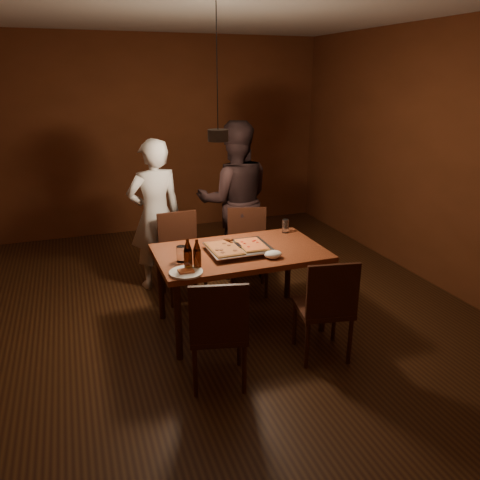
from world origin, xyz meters
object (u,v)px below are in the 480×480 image
object	(u,v)px
plate_slice	(186,272)
pendant_lamp	(218,134)
chair_near_right	(327,301)
chair_far_right	(248,242)
beer_bottle_a	(188,255)
chair_far_left	(181,247)
chair_near_left	(218,324)
beer_bottle_b	(197,254)
dining_table	(240,258)
diner_dark	(235,201)
pizza_tray	(239,249)
diner_white	(155,215)

from	to	relation	value
plate_slice	pendant_lamp	xyz separation A→B (m)	(0.46, 0.56, 1.00)
chair_near_right	pendant_lamp	size ratio (longest dim) A/B	0.44
chair_far_right	chair_near_right	size ratio (longest dim) A/B	1.07
beer_bottle_a	pendant_lamp	xyz separation A→B (m)	(0.42, 0.50, 0.88)
chair_far_left	chair_near_left	distance (m)	1.67
beer_bottle_b	pendant_lamp	world-z (taller)	pendant_lamp
dining_table	chair_far_right	size ratio (longest dim) A/B	2.88
dining_table	chair_near_left	distance (m)	0.97
dining_table	pendant_lamp	distance (m)	1.11
dining_table	beer_bottle_b	world-z (taller)	beer_bottle_b
beer_bottle_a	diner_dark	world-z (taller)	diner_dark
pizza_tray	diner_dark	bearing A→B (deg)	72.92
chair_far_left	diner_dark	bearing A→B (deg)	-157.21
dining_table	diner_white	size ratio (longest dim) A/B	0.92
diner_white	beer_bottle_b	bearing A→B (deg)	83.44
pizza_tray	diner_dark	distance (m)	1.27
chair_far_right	diner_dark	world-z (taller)	diner_dark
chair_near_right	pizza_tray	size ratio (longest dim) A/B	0.89
chair_far_right	pendant_lamp	world-z (taller)	pendant_lamp
chair_far_left	plate_slice	xyz separation A→B (m)	(-0.22, -1.17, 0.22)
beer_bottle_b	chair_near_left	bearing A→B (deg)	-90.22
beer_bottle_a	chair_far_left	bearing A→B (deg)	80.62
dining_table	pizza_tray	size ratio (longest dim) A/B	2.73
chair_near_left	plate_slice	size ratio (longest dim) A/B	1.87
chair_far_left	beer_bottle_b	bearing A→B (deg)	81.97
chair_far_right	beer_bottle_a	xyz separation A→B (m)	(-0.90, -1.02, 0.34)
beer_bottle_b	beer_bottle_a	bearing A→B (deg)	-177.98
dining_table	chair_far_right	world-z (taller)	chair_far_right
dining_table	pendant_lamp	world-z (taller)	pendant_lamp
plate_slice	dining_table	bearing A→B (deg)	30.24
beer_bottle_a	diner_white	distance (m)	1.43
chair_far_right	plate_slice	size ratio (longest dim) A/B	1.92
chair_near_left	beer_bottle_a	xyz separation A→B (m)	(-0.07, 0.56, 0.34)
chair_far_right	diner_dark	distance (m)	0.56
chair_far_right	diner_dark	bearing A→B (deg)	-74.56
chair_far_right	diner_white	distance (m)	1.04
chair_near_left	dining_table	bearing A→B (deg)	74.21
pizza_tray	plate_slice	bearing A→B (deg)	-150.68
beer_bottle_b	dining_table	bearing A→B (deg)	30.26
chair_far_left	chair_near_right	distance (m)	1.81
chair_far_right	chair_near_left	xyz separation A→B (m)	(-0.83, -1.58, 0.00)
plate_slice	chair_near_right	bearing A→B (deg)	-23.08
chair_far_right	diner_white	bearing A→B (deg)	-8.10
dining_table	chair_near_right	distance (m)	0.92
chair_near_left	beer_bottle_b	xyz separation A→B (m)	(0.00, 0.56, 0.34)
chair_far_right	chair_far_left	bearing A→B (deg)	9.24
dining_table	chair_near_left	size ratio (longest dim) A/B	2.96
chair_near_left	diner_white	world-z (taller)	diner_white
beer_bottle_b	pendant_lamp	xyz separation A→B (m)	(0.35, 0.50, 0.89)
plate_slice	pizza_tray	bearing A→B (deg)	28.67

